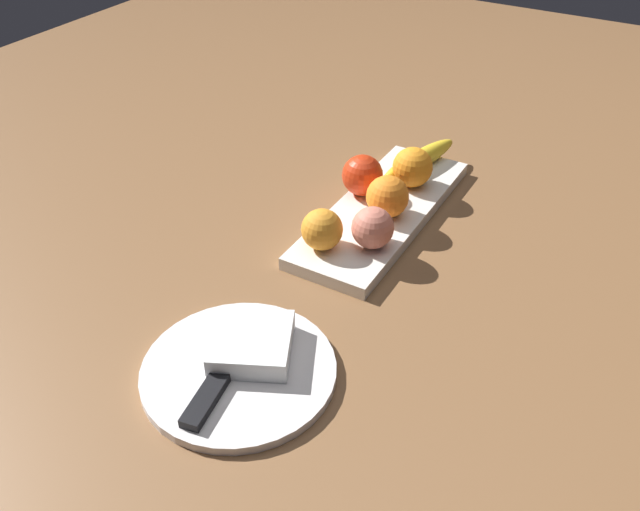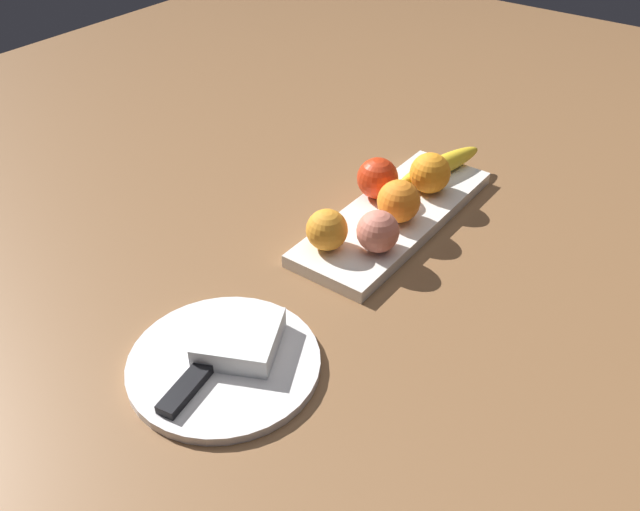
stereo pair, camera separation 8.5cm
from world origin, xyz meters
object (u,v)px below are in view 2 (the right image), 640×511
Objects in this scene: knife at (195,378)px; dinner_plate at (223,363)px; banana at (438,165)px; orange_center at (399,201)px; orange_near_banana at (327,230)px; folded_napkin at (238,337)px; peach at (378,231)px; fruit_tray at (394,216)px; orange_near_apple at (430,173)px; apple at (378,178)px.

dinner_plate is at bearing -12.61° from knife.
orange_center reaches higher than banana.
banana is 0.55m from dinner_plate.
orange_near_banana reaches higher than folded_napkin.
knife is at bearing 14.22° from banana.
banana is 3.08× the size of peach.
orange_center is at bearing 21.02° from banana.
orange_near_banana is 0.92× the size of orange_center.
orange_near_banana is 0.26× the size of dinner_plate.
orange_near_apple is at bearing -8.94° from fruit_tray.
banana is (0.13, -0.04, -0.02)m from apple.
orange_near_apple is at bearing -11.94° from knife.
orange_center is 0.09m from peach.
fruit_tray is 0.07m from apple.
orange_center is (0.13, -0.05, 0.00)m from orange_near_banana.
folded_napkin is at bearing 172.74° from peach.
orange_near_apple is 0.68× the size of folded_napkin.
knife is (-0.34, 0.04, -0.04)m from peach.
banana is 0.06m from orange_near_apple.
knife is at bearing 174.02° from peach.
banana is at bearing 15.14° from orange_near_apple.
knife reaches higher than dinner_plate.
folded_napkin is (-0.46, 0.01, -0.03)m from orange_near_apple.
orange_near_banana is (-0.15, 0.03, 0.04)m from fruit_tray.
orange_near_banana is 0.07m from peach.
apple is 0.47m from knife.
orange_near_apple is at bearing -42.45° from apple.
knife is at bearing 178.60° from folded_napkin.
banana is 2.87× the size of orange_near_apple.
knife is (-0.45, 0.00, 0.01)m from fruit_tray.
banana is at bearing -19.30° from apple.
apple is 0.37× the size of knife.
orange_near_apple is at bearing 6.13° from peach.
orange_center is at bearing -139.12° from fruit_tray.
apple is 0.35× the size of banana.
orange_center reaches higher than orange_near_banana.
knife is at bearing -174.48° from apple.
banana is 1.07× the size of knife.
apple is 0.09m from orange_near_apple.
apple is 0.17m from orange_near_banana.
orange_center is at bearing -2.58° from dinner_plate.
orange_near_apple is 0.28× the size of dinner_plate.
banana is at bearing 0.31° from folded_napkin.
peach reaches higher than folded_napkin.
orange_center is at bearing 11.09° from peach.
peach is at bearing -57.26° from orange_near_banana.
fruit_tray is 0.40m from dinner_plate.
orange_near_banana is at bearing 122.74° from peach.
peach is at bearing 22.46° from banana.
apple is at bearing 6.35° from orange_near_banana.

